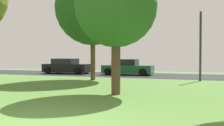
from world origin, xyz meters
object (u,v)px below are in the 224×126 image
(maple_tree_far, at_px, (116,7))
(oak_tree_center, at_px, (93,8))
(street_lamp_post, at_px, (200,46))
(parked_car_black, at_px, (67,67))
(parked_car_green, at_px, (127,68))

(maple_tree_far, distance_m, oak_tree_center, 6.59)
(maple_tree_far, distance_m, street_lamp_post, 7.99)
(oak_tree_center, distance_m, street_lamp_post, 7.54)
(parked_car_black, relative_size, street_lamp_post, 1.01)
(parked_car_green, xyz_separation_m, street_lamp_post, (6.00, -3.84, 1.62))
(maple_tree_far, relative_size, parked_car_black, 1.18)
(street_lamp_post, bearing_deg, oak_tree_center, -166.58)
(maple_tree_far, distance_m, parked_car_black, 13.98)
(maple_tree_far, relative_size, oak_tree_center, 0.72)
(oak_tree_center, relative_size, parked_car_black, 1.64)
(oak_tree_center, bearing_deg, parked_car_black, 134.12)
(oak_tree_center, relative_size, street_lamp_post, 1.65)
(oak_tree_center, xyz_separation_m, parked_car_black, (-5.05, 5.21, -4.22))
(parked_car_black, bearing_deg, oak_tree_center, -45.88)
(maple_tree_far, height_order, street_lamp_post, maple_tree_far)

